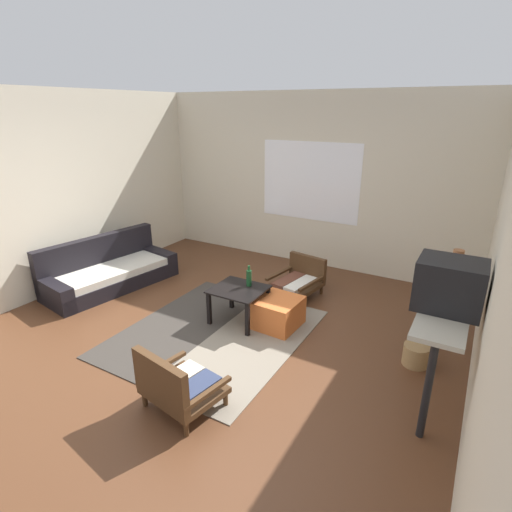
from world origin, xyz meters
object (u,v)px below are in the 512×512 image
(ottoman_orange, at_px, (277,312))
(crt_television, at_px, (449,285))
(armchair_by_window, at_px, (299,279))
(clay_vase, at_px, (456,269))
(couch, at_px, (109,272))
(armchair_striped_foreground, at_px, (176,385))
(console_shelf, at_px, (448,305))
(coffee_table, at_px, (239,295))
(glass_bottle, at_px, (249,277))
(wicker_basket, at_px, (416,355))

(ottoman_orange, height_order, crt_television, crt_television)
(armchair_by_window, bearing_deg, clay_vase, -20.16)
(couch, bearing_deg, clay_vase, 5.46)
(couch, bearing_deg, armchair_striped_foreground, -30.58)
(ottoman_orange, bearing_deg, armchair_by_window, 98.47)
(clay_vase, bearing_deg, armchair_striped_foreground, -133.68)
(ottoman_orange, distance_m, console_shelf, 1.88)
(console_shelf, height_order, crt_television, crt_television)
(armchair_by_window, relative_size, ottoman_orange, 1.40)
(armchair_by_window, xyz_separation_m, armchair_striped_foreground, (0.07, -2.64, 0.04))
(coffee_table, xyz_separation_m, ottoman_orange, (0.44, 0.13, -0.18))
(ottoman_orange, height_order, console_shelf, console_shelf)
(console_shelf, xyz_separation_m, glass_bottle, (-2.16, 0.13, -0.25))
(armchair_by_window, distance_m, clay_vase, 2.19)
(couch, height_order, coffee_table, couch)
(couch, relative_size, crt_television, 3.75)
(ottoman_orange, relative_size, glass_bottle, 2.04)
(armchair_by_window, relative_size, glass_bottle, 2.85)
(ottoman_orange, xyz_separation_m, console_shelf, (1.78, -0.12, 0.61))
(coffee_table, relative_size, armchair_striped_foreground, 0.86)
(armchair_striped_foreground, height_order, glass_bottle, glass_bottle)
(couch, distance_m, glass_bottle, 2.28)
(armchair_by_window, height_order, clay_vase, clay_vase)
(couch, height_order, glass_bottle, couch)
(ottoman_orange, bearing_deg, couch, -175.89)
(crt_television, bearing_deg, couch, 177.02)
(console_shelf, xyz_separation_m, wicker_basket, (-0.21, 0.14, -0.68))
(coffee_table, bearing_deg, clay_vase, 9.38)
(clay_vase, xyz_separation_m, wicker_basket, (-0.21, -0.22, -0.90))
(glass_bottle, bearing_deg, coffee_table, -114.18)
(couch, relative_size, armchair_by_window, 2.65)
(coffee_table, bearing_deg, crt_television, -7.31)
(armchair_striped_foreground, bearing_deg, glass_bottle, 100.32)
(coffee_table, xyz_separation_m, glass_bottle, (0.06, 0.14, 0.19))
(coffee_table, relative_size, glass_bottle, 2.40)
(ottoman_orange, xyz_separation_m, clay_vase, (1.78, 0.23, 0.83))
(armchair_by_window, bearing_deg, wicker_basket, -28.38)
(armchair_by_window, xyz_separation_m, wicker_basket, (1.71, -0.92, -0.11))
(coffee_table, relative_size, clay_vase, 1.97)
(crt_television, bearing_deg, wicker_basket, 115.20)
(coffee_table, relative_size, ottoman_orange, 1.18)
(couch, height_order, armchair_by_window, couch)
(coffee_table, xyz_separation_m, armchair_by_window, (0.30, 1.07, -0.13))
(crt_television, xyz_separation_m, clay_vase, (0.00, 0.65, -0.09))
(couch, xyz_separation_m, wicker_basket, (4.20, 0.20, -0.10))
(couch, distance_m, wicker_basket, 4.21)
(armchair_striped_foreground, xyz_separation_m, ottoman_orange, (0.07, 1.70, -0.08))
(ottoman_orange, bearing_deg, coffee_table, -163.11)
(coffee_table, relative_size, armchair_by_window, 0.84)
(ottoman_orange, distance_m, clay_vase, 1.98)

